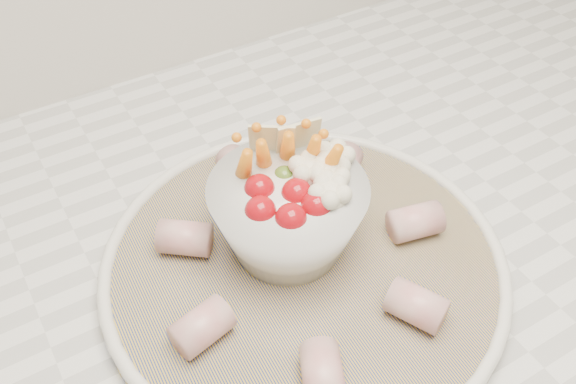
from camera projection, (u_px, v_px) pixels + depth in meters
serving_platter at (304, 264)px, 0.58m from camera, size 0.38×0.38×0.02m
veggie_bowl at (290, 211)px, 0.57m from camera, size 0.14×0.14×0.11m
cured_meat_rolls at (303, 250)px, 0.57m from camera, size 0.27×0.29×0.03m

